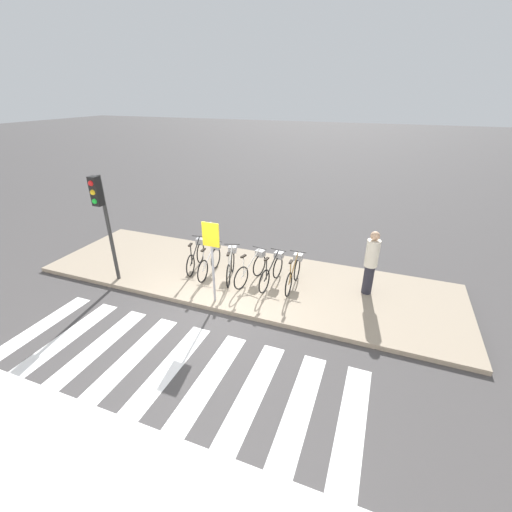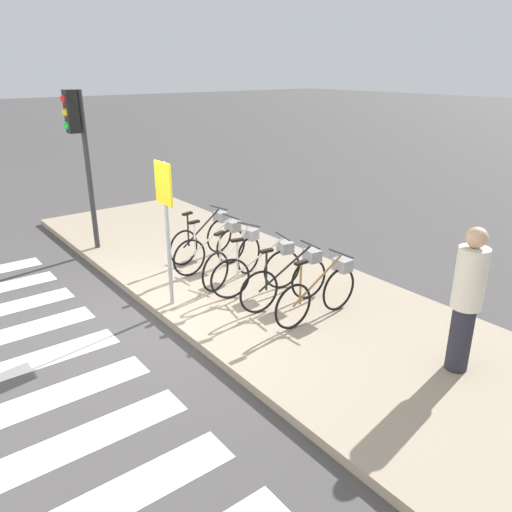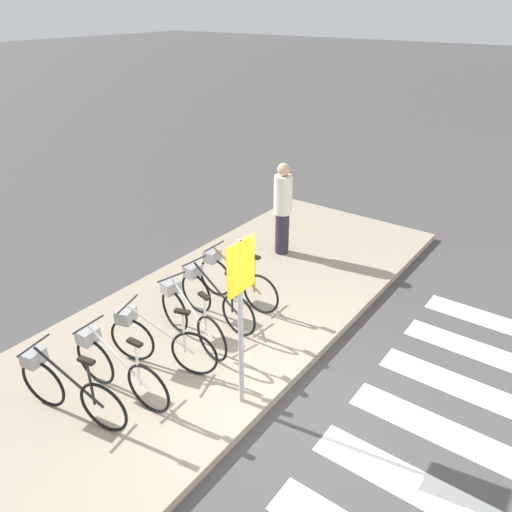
% 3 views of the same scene
% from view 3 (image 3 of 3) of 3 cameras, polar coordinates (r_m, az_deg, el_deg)
% --- Properties ---
extents(ground_plane, '(120.00, 120.00, 0.00)m').
position_cam_3_polar(ground_plane, '(6.39, 1.61, -17.14)').
color(ground_plane, '#423F3F').
extents(sidewalk, '(12.04, 3.54, 0.12)m').
position_cam_3_polar(sidewalk, '(7.24, -10.17, -10.74)').
color(sidewalk, gray).
rests_on(sidewalk, ground_plane).
extents(parked_bicycle_0, '(0.48, 1.54, 0.96)m').
position_cam_3_polar(parked_bicycle_0, '(6.26, -21.03, -13.70)').
color(parked_bicycle_0, black).
rests_on(parked_bicycle_0, sidewalk).
extents(parked_bicycle_1, '(0.46, 1.56, 0.96)m').
position_cam_3_polar(parked_bicycle_1, '(6.38, -15.90, -11.92)').
color(parked_bicycle_1, black).
rests_on(parked_bicycle_1, sidewalk).
extents(parked_bicycle_2, '(0.61, 1.50, 0.96)m').
position_cam_3_polar(parked_bicycle_2, '(6.69, -11.41, -9.26)').
color(parked_bicycle_2, black).
rests_on(parked_bicycle_2, sidewalk).
extents(parked_bicycle_3, '(0.51, 1.53, 0.96)m').
position_cam_3_polar(parked_bicycle_3, '(7.07, -7.77, -6.70)').
color(parked_bicycle_3, black).
rests_on(parked_bicycle_3, sidewalk).
extents(parked_bicycle_4, '(0.46, 1.56, 0.96)m').
position_cam_3_polar(parked_bicycle_4, '(7.47, -5.06, -4.54)').
color(parked_bicycle_4, black).
rests_on(parked_bicycle_4, sidewalk).
extents(parked_bicycle_5, '(0.46, 1.56, 0.96)m').
position_cam_3_polar(parked_bicycle_5, '(7.90, -2.70, -2.55)').
color(parked_bicycle_5, black).
rests_on(parked_bicycle_5, sidewalk).
extents(pedestrian, '(0.34, 0.34, 1.77)m').
position_cam_3_polar(pedestrian, '(9.27, 3.07, 5.63)').
color(pedestrian, '#23232D').
rests_on(pedestrian, sidewalk).
extents(sign_post, '(0.44, 0.07, 2.16)m').
position_cam_3_polar(sign_post, '(5.42, -1.76, -4.80)').
color(sign_post, '#99999E').
rests_on(sign_post, sidewalk).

